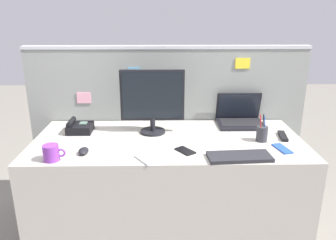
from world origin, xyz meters
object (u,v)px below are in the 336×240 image
at_px(desk_phone, 79,127).
at_px(pen_cup, 262,133).
at_px(cell_phone_blue_case, 282,149).
at_px(tv_remote, 283,136).
at_px(keyboard_main, 239,157).
at_px(coffee_mug, 51,153).
at_px(cell_phone_black_slab, 185,151).
at_px(laptop, 240,117).
at_px(cell_phone_silver_slab, 145,159).
at_px(computer_mouse_right_hand, 83,151).
at_px(desktop_monitor, 152,99).

height_order(desk_phone, pen_cup, pen_cup).
distance_m(cell_phone_blue_case, tv_remote, 0.21).
xyz_separation_m(keyboard_main, coffee_mug, (-1.09, -0.01, 0.04)).
bearing_deg(tv_remote, cell_phone_blue_case, -100.77).
bearing_deg(cell_phone_blue_case, tv_remote, 57.71).
bearing_deg(cell_phone_black_slab, laptop, 12.77).
xyz_separation_m(cell_phone_silver_slab, cell_phone_black_slab, (0.24, 0.12, 0.00)).
bearing_deg(desk_phone, computer_mouse_right_hand, -73.42).
distance_m(desk_phone, computer_mouse_right_hand, 0.39).
bearing_deg(computer_mouse_right_hand, keyboard_main, -6.92).
relative_size(cell_phone_silver_slab, coffee_mug, 1.17).
bearing_deg(laptop, cell_phone_silver_slab, -137.27).
relative_size(desktop_monitor, keyboard_main, 1.21).
height_order(laptop, desk_phone, laptop).
distance_m(keyboard_main, cell_phone_silver_slab, 0.55).
xyz_separation_m(keyboard_main, cell_phone_black_slab, (-0.31, 0.11, -0.01)).
height_order(desk_phone, coffee_mug, coffee_mug).
bearing_deg(coffee_mug, tv_remote, 12.96).
xyz_separation_m(keyboard_main, computer_mouse_right_hand, (-0.93, 0.09, 0.01)).
bearing_deg(pen_cup, computer_mouse_right_hand, -170.95).
bearing_deg(computer_mouse_right_hand, cell_phone_black_slab, 0.11).
bearing_deg(laptop, desktop_monitor, -165.17).
xyz_separation_m(laptop, cell_phone_silver_slab, (-0.69, -0.64, -0.05)).
bearing_deg(coffee_mug, cell_phone_blue_case, 5.55).
relative_size(laptop, tv_remote, 2.00).
height_order(tv_remote, coffee_mug, coffee_mug).
xyz_separation_m(desktop_monitor, cell_phone_blue_case, (0.82, -0.32, -0.24)).
relative_size(computer_mouse_right_hand, cell_phone_blue_case, 0.65).
bearing_deg(coffee_mug, cell_phone_black_slab, 8.13).
relative_size(desktop_monitor, laptop, 1.32).
relative_size(desktop_monitor, cell_phone_silver_slab, 2.93).
distance_m(laptop, keyboard_main, 0.64).
xyz_separation_m(computer_mouse_right_hand, cell_phone_blue_case, (1.23, 0.04, -0.01)).
xyz_separation_m(pen_cup, cell_phone_blue_case, (0.09, -0.14, -0.05)).
xyz_separation_m(desktop_monitor, cell_phone_silver_slab, (-0.03, -0.46, -0.24)).
xyz_separation_m(computer_mouse_right_hand, tv_remote, (1.30, 0.24, -0.01)).
relative_size(keyboard_main, tv_remote, 2.18).
height_order(laptop, tv_remote, laptop).
xyz_separation_m(keyboard_main, pen_cup, (0.21, 0.27, 0.04)).
distance_m(cell_phone_blue_case, coffee_mug, 1.40).
distance_m(pen_cup, cell_phone_black_slab, 0.55).
height_order(cell_phone_silver_slab, tv_remote, tv_remote).
distance_m(desktop_monitor, pen_cup, 0.77).
bearing_deg(pen_cup, cell_phone_blue_case, -57.13).
height_order(computer_mouse_right_hand, cell_phone_silver_slab, computer_mouse_right_hand).
xyz_separation_m(desktop_monitor, desk_phone, (-0.52, 0.01, -0.21)).
xyz_separation_m(desk_phone, cell_phone_silver_slab, (0.49, -0.48, -0.03)).
distance_m(computer_mouse_right_hand, cell_phone_silver_slab, 0.39).
relative_size(desktop_monitor, cell_phone_black_slab, 3.43).
relative_size(cell_phone_silver_slab, cell_phone_blue_case, 0.98).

